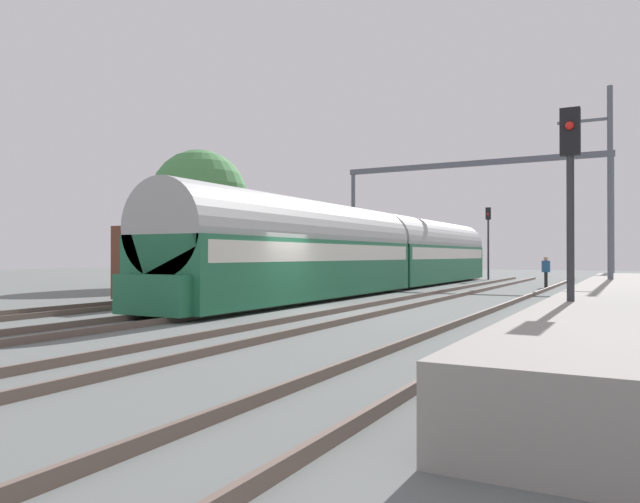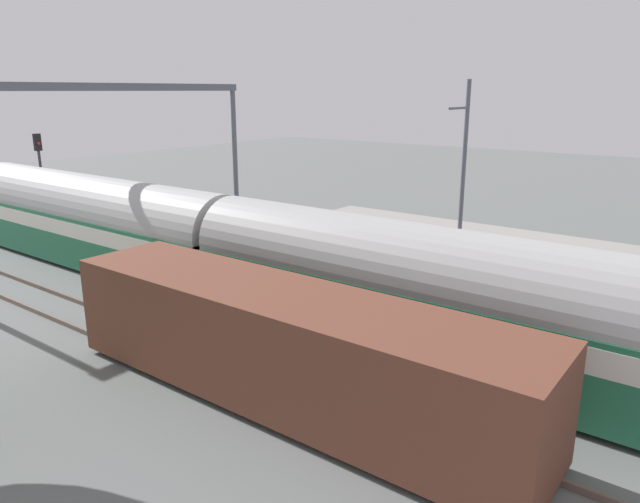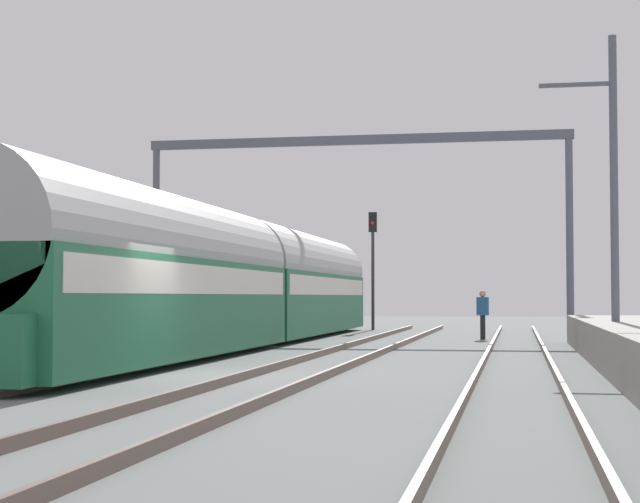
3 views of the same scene
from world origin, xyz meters
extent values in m
plane|color=slate|center=(0.00, 0.00, 0.00)|extent=(120.00, 120.00, 0.00)
cube|color=brown|center=(-2.79, 0.00, 0.08)|extent=(0.08, 60.00, 0.16)
cube|color=brown|center=(-1.35, 0.00, 0.08)|extent=(0.08, 60.00, 0.16)
cube|color=brown|center=(1.35, 0.00, 0.08)|extent=(0.08, 60.00, 0.16)
cube|color=brown|center=(2.79, 0.00, 0.08)|extent=(0.08, 60.00, 0.16)
cube|color=brown|center=(5.50, 0.00, 0.08)|extent=(0.08, 60.00, 0.16)
cube|color=brown|center=(6.93, 0.00, 0.08)|extent=(0.08, 60.00, 0.16)
cube|color=#236B47|center=(-2.07, 3.51, 1.26)|extent=(2.90, 16.00, 2.20)
cube|color=silver|center=(-2.07, 3.51, 1.89)|extent=(2.93, 15.36, 0.64)
cylinder|color=#A5A5A5|center=(-2.07, 3.51, 2.56)|extent=(2.84, 16.00, 2.84)
cube|color=#236B47|center=(-2.07, 19.86, 1.26)|extent=(2.90, 16.00, 2.20)
cube|color=silver|center=(-2.07, 19.86, 1.89)|extent=(2.93, 15.36, 0.64)
cylinder|color=#A5A5A5|center=(-2.07, 19.86, 2.56)|extent=(2.84, 16.00, 2.84)
cube|color=brown|center=(-6.22, 5.42, 1.51)|extent=(2.80, 13.00, 2.70)
cube|color=black|center=(-6.22, 5.42, 0.21)|extent=(2.52, 11.96, 0.10)
cylinder|color=black|center=(5.04, 18.16, 0.42)|extent=(0.20, 0.20, 0.85)
cube|color=#285684|center=(5.04, 18.16, 1.17)|extent=(0.43, 0.30, 0.64)
sphere|color=tan|center=(5.04, 18.16, 1.61)|extent=(0.24, 0.24, 0.24)
cylinder|color=#2D2D33|center=(-0.15, 27.70, 2.21)|extent=(0.14, 0.14, 4.42)
cube|color=black|center=(-0.15, 27.70, 4.87)|extent=(0.36, 0.20, 0.90)
sphere|color=red|center=(-0.15, 27.58, 4.82)|extent=(0.16, 0.16, 0.16)
cylinder|color=#555765|center=(-8.22, 21.43, 3.75)|extent=(0.28, 0.28, 7.50)
cylinder|color=#555765|center=(8.22, 21.43, 3.75)|extent=(0.28, 0.28, 7.50)
cube|color=#555765|center=(0.00, 21.43, 7.68)|extent=(16.83, 0.24, 0.36)
cylinder|color=#555765|center=(8.62, 7.45, 4.00)|extent=(0.20, 0.20, 8.00)
cube|color=#555765|center=(7.72, 7.45, 6.80)|extent=(1.80, 0.10, 0.10)
camera|label=1|loc=(9.43, -16.68, 1.77)|focal=33.30mm
camera|label=2|loc=(-16.27, -3.19, 7.55)|focal=32.86mm
camera|label=3|loc=(6.24, -19.26, 1.52)|focal=58.92mm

